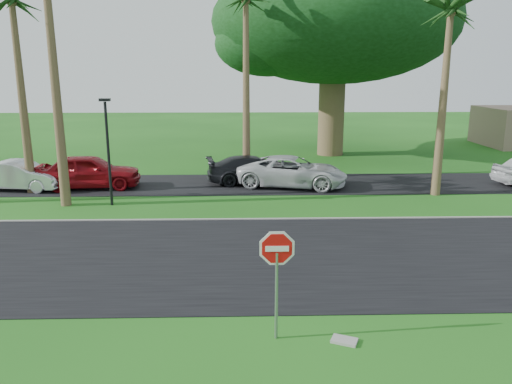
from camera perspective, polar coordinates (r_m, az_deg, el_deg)
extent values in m
plane|color=#184D13|center=(14.15, -0.57, -10.30)|extent=(120.00, 120.00, 0.00)
cube|color=black|center=(16.00, -0.70, -7.36)|extent=(120.00, 8.00, 0.02)
cube|color=black|center=(26.07, -1.05, 0.91)|extent=(120.00, 5.00, 0.02)
cube|color=gray|center=(19.83, -0.88, -3.12)|extent=(120.00, 0.12, 0.06)
cylinder|color=gray|center=(11.03, 2.35, -11.82)|extent=(0.07, 0.07, 2.00)
cylinder|color=white|center=(10.61, 2.41, -6.44)|extent=(1.05, 0.02, 1.05)
cylinder|color=red|center=(10.61, 2.41, -6.44)|extent=(0.90, 0.02, 0.90)
cube|color=white|center=(10.61, 2.41, -6.44)|extent=(0.50, 0.02, 0.12)
cone|color=brown|center=(26.08, -25.16, 9.62)|extent=(0.44, 0.44, 9.00)
cone|color=brown|center=(22.81, -22.09, 12.67)|extent=(0.44, 0.44, 11.50)
cone|color=brown|center=(26.96, -1.13, 11.50)|extent=(0.44, 0.44, 9.50)
cone|color=brown|center=(24.76, 20.57, 9.31)|extent=(0.44, 0.44, 8.50)
cylinder|color=brown|center=(35.59, 8.61, 9.04)|extent=(1.80, 1.80, 6.00)
ellipsoid|color=black|center=(35.64, 8.96, 18.70)|extent=(16.50, 16.50, 8.25)
cylinder|color=black|center=(22.48, -16.50, 4.12)|extent=(0.12, 0.12, 4.50)
cube|color=black|center=(22.24, -16.91, 10.05)|extent=(0.45, 0.25, 0.12)
imported|color=silver|center=(27.28, -25.37, 1.69)|extent=(4.56, 2.14, 1.45)
imported|color=maroon|center=(26.38, -18.52, 2.22)|extent=(5.14, 2.38, 1.70)
imported|color=black|center=(26.23, -0.31, 2.54)|extent=(5.10, 2.69, 1.41)
imported|color=silver|center=(25.46, 4.20, 2.32)|extent=(5.97, 3.74, 1.54)
cube|color=gray|center=(11.49, 10.06, -16.37)|extent=(0.64, 0.54, 0.06)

